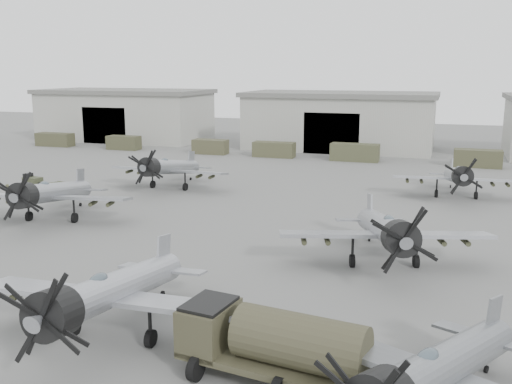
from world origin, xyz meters
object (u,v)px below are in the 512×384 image
Objects in this scene: aircraft_far_1 at (457,176)px; fuel_tanker at (273,341)px; aircraft_mid_2 at (386,231)px; aircraft_near_2 at (434,372)px; aircraft_mid_1 at (49,193)px; aircraft_far_0 at (168,168)px; tug_trailer at (43,183)px; aircraft_near_1 at (107,293)px; ground_crew at (9,193)px.

aircraft_far_1 is 37.62m from fuel_tanker.
aircraft_mid_2 is 15.16m from fuel_tanker.
aircraft_far_1 is (1.09, 38.30, -0.04)m from aircraft_near_2.
aircraft_far_0 is at bearing 67.29° from aircraft_mid_1.
aircraft_near_2 is 16.59m from aircraft_mid_2.
tug_trailer is at bearing 147.37° from fuel_tanker.
ground_crew is at bearing 136.68° from aircraft_near_1.
aircraft_near_1 is 39.12m from aircraft_far_1.
aircraft_far_1 is (15.09, 36.09, -0.18)m from aircraft_near_1.
aircraft_mid_1 is (-30.09, 18.75, 0.14)m from aircraft_near_2.
aircraft_far_1 reaches higher than tug_trailer.
aircraft_mid_2 is at bearing -35.01° from aircraft_far_0.
aircraft_mid_2 reaches higher than aircraft_far_1.
aircraft_far_1 reaches higher than fuel_tanker.
aircraft_mid_1 reaches higher than aircraft_far_0.
ground_crew is (-32.24, 21.90, -0.86)m from fuel_tanker.
aircraft_mid_1 is at bearing 131.85° from aircraft_near_1.
tug_trailer is at bearing -173.79° from aircraft_far_1.
ground_crew is at bearing -164.70° from aircraft_far_1.
aircraft_far_0 reaches higher than tug_trailer.
ground_crew is at bearing 151.54° from aircraft_mid_2.
aircraft_near_1 is at bearing -144.46° from aircraft_mid_2.
fuel_tanker is at bearing -106.52° from aircraft_far_1.
fuel_tanker is (24.06, -17.37, -0.63)m from aircraft_mid_1.
aircraft_near_2 reaches higher than fuel_tanker.
aircraft_mid_1 is 7.50× the size of ground_crew.
aircraft_far_0 is (-23.74, 17.11, -0.13)m from aircraft_mid_2.
aircraft_far_0 is at bearing 127.08° from aircraft_mid_2.
fuel_tanker is at bearing -169.82° from aircraft_near_2.
aircraft_near_1 is 17.67m from aircraft_mid_2.
aircraft_far_0 reaches higher than aircraft_near_2.
aircraft_near_2 is at bearing -97.24° from aircraft_far_1.
ground_crew reaches higher than tug_trailer.
aircraft_mid_1 is 26.92m from aircraft_mid_2.
aircraft_mid_2 is at bearing -106.84° from aircraft_far_1.
aircraft_far_1 is (4.38, 22.04, -0.21)m from aircraft_mid_2.
aircraft_far_0 is at bearing 152.00° from aircraft_near_2.
aircraft_far_0 reaches higher than fuel_tanker.
aircraft_mid_2 reaches higher than ground_crew.
aircraft_near_1 reaches higher than tug_trailer.
tug_trailer is (-9.57, 11.03, -1.83)m from aircraft_mid_1.
tug_trailer is 4.10× the size of ground_crew.
aircraft_mid_1 reaches higher than aircraft_far_1.
ground_crew is (-39.36, -15.03, -1.31)m from aircraft_far_1.
aircraft_mid_2 is at bearing -16.17° from aircraft_mid_1.
aircraft_far_1 reaches higher than ground_crew.
aircraft_mid_2 is 1.09× the size of aircraft_far_1.
aircraft_mid_2 reaches higher than aircraft_mid_1.
aircraft_far_1 is 1.49× the size of fuel_tanker.
tug_trailer is (-39.66, 29.78, -1.69)m from aircraft_near_2.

